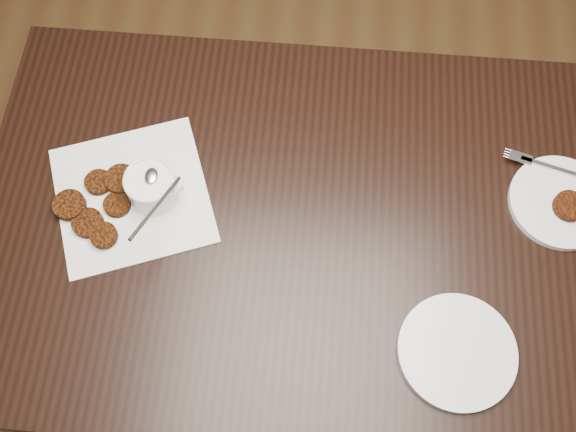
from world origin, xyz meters
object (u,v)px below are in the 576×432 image
object	(u,v)px
napkin	(132,195)
plate_empty	(457,352)
plate_with_patty	(562,201)
sauce_ramekin	(148,179)
table	(308,284)

from	to	relation	value
napkin	plate_empty	bearing A→B (deg)	-22.28
napkin	plate_with_patty	distance (m)	0.81
sauce_ramekin	plate_empty	xyz separation A→B (m)	(0.57, -0.25, -0.06)
napkin	table	bearing A→B (deg)	-4.60
sauce_ramekin	table	bearing A→B (deg)	-6.07
napkin	plate_empty	distance (m)	0.66
napkin	plate_empty	xyz separation A→B (m)	(0.61, -0.25, 0.01)
sauce_ramekin	plate_with_patty	xyz separation A→B (m)	(0.77, 0.05, -0.05)
napkin	plate_with_patty	world-z (taller)	plate_with_patty
table	plate_with_patty	size ratio (longest dim) A/B	6.61
table	napkin	size ratio (longest dim) A/B	4.56
napkin	sauce_ramekin	world-z (taller)	sauce_ramekin
table	plate_empty	bearing A→B (deg)	-40.23
table	napkin	bearing A→B (deg)	175.40
sauce_ramekin	plate_empty	world-z (taller)	sauce_ramekin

